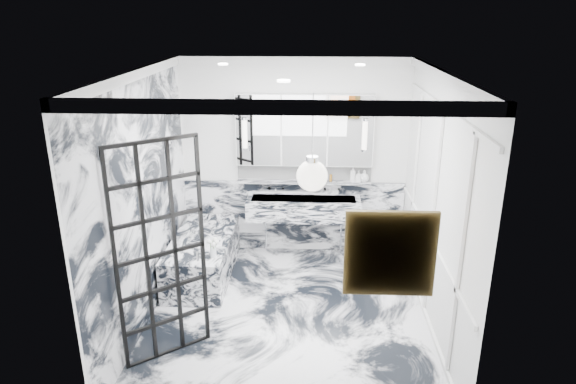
# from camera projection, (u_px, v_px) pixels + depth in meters

# --- Properties ---
(floor) EXTENTS (3.60, 3.60, 0.00)m
(floor) POSITION_uv_depth(u_px,v_px,m) (287.00, 313.00, 6.05)
(floor) COLOR silver
(floor) RESTS_ON ground
(ceiling) EXTENTS (3.60, 3.60, 0.00)m
(ceiling) POSITION_uv_depth(u_px,v_px,m) (287.00, 71.00, 5.12)
(ceiling) COLOR white
(ceiling) RESTS_ON wall_back
(wall_back) EXTENTS (3.60, 0.00, 3.60)m
(wall_back) POSITION_uv_depth(u_px,v_px,m) (294.00, 158.00, 7.28)
(wall_back) COLOR white
(wall_back) RESTS_ON floor
(wall_front) EXTENTS (3.60, 0.00, 3.60)m
(wall_front) POSITION_uv_depth(u_px,v_px,m) (275.00, 286.00, 3.89)
(wall_front) COLOR white
(wall_front) RESTS_ON floor
(wall_left) EXTENTS (0.00, 3.60, 3.60)m
(wall_left) POSITION_uv_depth(u_px,v_px,m) (143.00, 200.00, 5.66)
(wall_left) COLOR white
(wall_left) RESTS_ON floor
(wall_right) EXTENTS (0.00, 3.60, 3.60)m
(wall_right) POSITION_uv_depth(u_px,v_px,m) (436.00, 205.00, 5.51)
(wall_right) COLOR white
(wall_right) RESTS_ON floor
(marble_clad_back) EXTENTS (3.18, 0.05, 1.05)m
(marble_clad_back) POSITION_uv_depth(u_px,v_px,m) (293.00, 216.00, 7.54)
(marble_clad_back) COLOR silver
(marble_clad_back) RESTS_ON floor
(marble_clad_left) EXTENTS (0.02, 3.56, 2.68)m
(marble_clad_left) POSITION_uv_depth(u_px,v_px,m) (144.00, 205.00, 5.68)
(marble_clad_left) COLOR silver
(marble_clad_left) RESTS_ON floor
(panel_molding) EXTENTS (0.03, 3.40, 2.30)m
(panel_molding) POSITION_uv_depth(u_px,v_px,m) (433.00, 214.00, 5.54)
(panel_molding) COLOR white
(panel_molding) RESTS_ON floor
(soap_bottle_a) EXTENTS (0.09, 0.09, 0.22)m
(soap_bottle_a) POSITION_uv_depth(u_px,v_px,m) (353.00, 174.00, 7.22)
(soap_bottle_a) COLOR #8C5919
(soap_bottle_a) RESTS_ON ledge
(soap_bottle_b) EXTENTS (0.09, 0.10, 0.16)m
(soap_bottle_b) POSITION_uv_depth(u_px,v_px,m) (359.00, 176.00, 7.22)
(soap_bottle_b) COLOR #4C4C51
(soap_bottle_b) RESTS_ON ledge
(soap_bottle_c) EXTENTS (0.15, 0.15, 0.17)m
(soap_bottle_c) POSITION_uv_depth(u_px,v_px,m) (364.00, 176.00, 7.22)
(soap_bottle_c) COLOR silver
(soap_bottle_c) RESTS_ON ledge
(face_pot) EXTENTS (0.15, 0.15, 0.15)m
(face_pot) POSITION_uv_depth(u_px,v_px,m) (302.00, 176.00, 7.26)
(face_pot) COLOR white
(face_pot) RESTS_ON ledge
(amber_bottle) EXTENTS (0.04, 0.04, 0.10)m
(amber_bottle) POSITION_uv_depth(u_px,v_px,m) (331.00, 178.00, 7.25)
(amber_bottle) COLOR #8C5919
(amber_bottle) RESTS_ON ledge
(flower_vase) EXTENTS (0.08, 0.08, 0.12)m
(flower_vase) POSITION_uv_depth(u_px,v_px,m) (213.00, 252.00, 6.20)
(flower_vase) COLOR silver
(flower_vase) RESTS_ON bathtub
(crittall_door) EXTENTS (0.72, 0.57, 2.26)m
(crittall_door) POSITION_uv_depth(u_px,v_px,m) (161.00, 254.00, 4.99)
(crittall_door) COLOR black
(crittall_door) RESTS_ON floor
(artwork) EXTENTS (0.58, 0.06, 0.58)m
(artwork) POSITION_uv_depth(u_px,v_px,m) (390.00, 254.00, 3.79)
(artwork) COLOR #C65314
(artwork) RESTS_ON wall_front
(pendant_light) EXTENTS (0.26, 0.26, 0.26)m
(pendant_light) POSITION_uv_depth(u_px,v_px,m) (312.00, 176.00, 4.32)
(pendant_light) COLOR white
(pendant_light) RESTS_ON ceiling
(trough_sink) EXTENTS (1.60, 0.45, 0.30)m
(trough_sink) POSITION_uv_depth(u_px,v_px,m) (303.00, 208.00, 7.26)
(trough_sink) COLOR silver
(trough_sink) RESTS_ON wall_back
(ledge) EXTENTS (1.90, 0.14, 0.04)m
(ledge) POSITION_uv_depth(u_px,v_px,m) (304.00, 182.00, 7.30)
(ledge) COLOR silver
(ledge) RESTS_ON wall_back
(subway_tile) EXTENTS (1.90, 0.03, 0.23)m
(subway_tile) POSITION_uv_depth(u_px,v_px,m) (304.00, 172.00, 7.32)
(subway_tile) COLOR white
(subway_tile) RESTS_ON wall_back
(mirror_cabinet) EXTENTS (1.90, 0.16, 1.00)m
(mirror_cabinet) POSITION_uv_depth(u_px,v_px,m) (304.00, 130.00, 7.06)
(mirror_cabinet) COLOR white
(mirror_cabinet) RESTS_ON wall_back
(sconce_left) EXTENTS (0.07, 0.07, 0.40)m
(sconce_left) POSITION_uv_depth(u_px,v_px,m) (245.00, 134.00, 7.02)
(sconce_left) COLOR white
(sconce_left) RESTS_ON mirror_cabinet
(sconce_right) EXTENTS (0.07, 0.07, 0.40)m
(sconce_right) POSITION_uv_depth(u_px,v_px,m) (365.00, 135.00, 6.94)
(sconce_right) COLOR white
(sconce_right) RESTS_ON mirror_cabinet
(bathtub) EXTENTS (0.75, 1.65, 0.55)m
(bathtub) POSITION_uv_depth(u_px,v_px,m) (203.00, 256.00, 6.85)
(bathtub) COLOR silver
(bathtub) RESTS_ON floor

